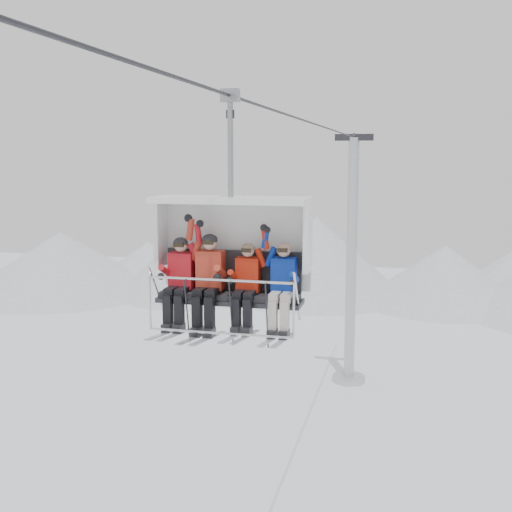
% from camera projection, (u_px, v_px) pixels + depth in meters
% --- Properties ---
extents(ridgeline, '(72.00, 21.00, 7.00)m').
position_uv_depth(ridgeline, '(353.00, 269.00, 54.70)').
color(ridgeline, silver).
rests_on(ridgeline, ground).
extents(lift_tower_right, '(2.00, 1.80, 13.48)m').
position_uv_depth(lift_tower_right, '(351.00, 279.00, 34.62)').
color(lift_tower_right, '#B2B5BA').
rests_on(lift_tower_right, ground).
extents(haul_cable, '(0.06, 50.00, 0.06)m').
position_uv_depth(haul_cable, '(256.00, 104.00, 12.33)').
color(haul_cable, '#292A2E').
rests_on(haul_cable, lift_tower_left).
extents(chairlift_carrier, '(2.67, 1.17, 3.98)m').
position_uv_depth(chairlift_carrier, '(233.00, 248.00, 11.09)').
color(chairlift_carrier, black).
rests_on(chairlift_carrier, haul_cable).
extents(skier_far_left, '(0.42, 1.69, 1.68)m').
position_uv_depth(skier_far_left, '(180.00, 278.00, 11.07)').
color(skier_far_left, red).
rests_on(skier_far_left, chairlift_carrier).
extents(skier_center_left, '(0.46, 1.69, 1.79)m').
position_uv_depth(skier_center_left, '(209.00, 278.00, 10.95)').
color(skier_center_left, red).
rests_on(skier_center_left, chairlift_carrier).
extents(skier_center_right, '(0.40, 1.69, 1.59)m').
position_uv_depth(skier_center_right, '(247.00, 283.00, 10.79)').
color(skier_center_right, red).
rests_on(skier_center_right, chairlift_carrier).
extents(skier_far_right, '(0.41, 1.69, 1.63)m').
position_uv_depth(skier_far_right, '(283.00, 284.00, 10.65)').
color(skier_far_right, '#0B2B98').
rests_on(skier_far_right, chairlift_carrier).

